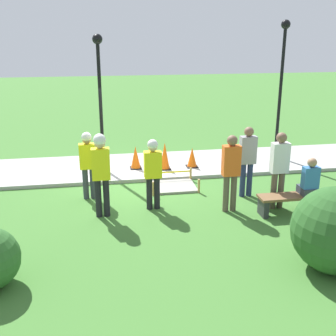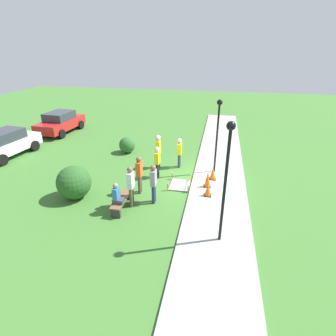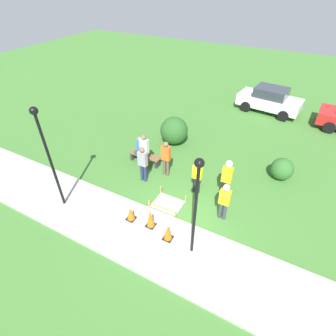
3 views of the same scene
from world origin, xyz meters
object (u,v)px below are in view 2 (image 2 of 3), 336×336
at_px(bystander_in_gray_shirt, 131,184).
at_px(lamppost_near, 218,126).
at_px(traffic_cone_far_patch, 208,179).
at_px(worker_assistant, 179,150).
at_px(lamppost_far, 227,169).
at_px(bystander_in_orange_shirt, 139,173).
at_px(parked_car_white, 6,143).
at_px(bystander_in_white_shirt, 153,182).
at_px(traffic_cone_sidewalk_edge, 213,173).
at_px(worker_supervisor, 157,160).
at_px(worker_trainee, 158,148).
at_px(park_bench, 122,201).
at_px(parked_car_red, 60,122).
at_px(traffic_cone_near_patch, 208,190).
at_px(person_seated_on_bench, 117,195).

bearing_deg(bystander_in_gray_shirt, lamppost_near, -40.20).
bearing_deg(traffic_cone_far_patch, worker_assistant, 38.15).
height_order(traffic_cone_far_patch, lamppost_far, lamppost_far).
distance_m(bystander_in_orange_shirt, parked_car_white, 9.86).
relative_size(bystander_in_orange_shirt, lamppost_near, 0.47).
xyz_separation_m(traffic_cone_far_patch, bystander_in_white_shirt, (-1.72, 2.23, 0.53)).
xyz_separation_m(traffic_cone_sidewalk_edge, bystander_in_gray_shirt, (-3.03, 3.31, 0.62)).
height_order(worker_supervisor, lamppost_near, lamppost_near).
bearing_deg(bystander_in_gray_shirt, worker_assistant, -17.38).
height_order(worker_trainee, lamppost_far, lamppost_far).
distance_m(worker_trainee, lamppost_far, 6.90).
bearing_deg(park_bench, worker_assistant, -20.60).
bearing_deg(lamppost_far, parked_car_red, 49.83).
distance_m(traffic_cone_sidewalk_edge, bystander_in_white_shirt, 3.60).
bearing_deg(parked_car_red, parked_car_white, 177.67).
bearing_deg(bystander_in_orange_shirt, lamppost_near, -49.82).
bearing_deg(traffic_cone_near_patch, worker_supervisor, 60.15).
xyz_separation_m(lamppost_near, parked_car_red, (5.14, 12.30, -1.79)).
distance_m(traffic_cone_sidewalk_edge, lamppost_near, 2.39).
xyz_separation_m(lamppost_far, parked_car_red, (10.72, 12.70, -2.01)).
xyz_separation_m(traffic_cone_far_patch, lamppost_near, (1.80, -0.27, 2.13)).
relative_size(person_seated_on_bench, lamppost_near, 0.23).
height_order(traffic_cone_near_patch, worker_assistant, worker_assistant).
xyz_separation_m(bystander_in_gray_shirt, parked_car_white, (3.95, 9.44, -0.22)).
height_order(worker_assistant, bystander_in_orange_shirt, bystander_in_orange_shirt).
bearing_deg(traffic_cone_near_patch, parked_car_red, 57.25).
relative_size(park_bench, person_seated_on_bench, 1.84).
relative_size(park_bench, worker_supervisor, 0.96).
xyz_separation_m(park_bench, bystander_in_gray_shirt, (0.24, -0.37, 0.74)).
distance_m(person_seated_on_bench, parked_car_white, 10.09).
bearing_deg(lamppost_near, person_seated_on_bench, 140.24).
height_order(person_seated_on_bench, parked_car_white, parked_car_white).
relative_size(bystander_in_orange_shirt, bystander_in_white_shirt, 1.01).
xyz_separation_m(worker_supervisor, worker_assistant, (1.49, -0.92, 0.01)).
distance_m(worker_assistant, lamppost_far, 6.70).
distance_m(traffic_cone_sidewalk_edge, worker_assistant, 2.43).
bearing_deg(person_seated_on_bench, parked_car_white, 63.44).
xyz_separation_m(traffic_cone_near_patch, parked_car_white, (2.61, 12.61, 0.44)).
height_order(lamppost_far, parked_car_white, lamppost_far).
height_order(worker_assistant, parked_car_red, worker_assistant).
bearing_deg(bystander_in_gray_shirt, bystander_in_orange_shirt, -1.04).
bearing_deg(worker_supervisor, person_seated_on_bench, 165.91).
relative_size(traffic_cone_sidewalk_edge, bystander_in_white_shirt, 0.38).
bearing_deg(worker_supervisor, traffic_cone_near_patch, -119.85).
xyz_separation_m(traffic_cone_sidewalk_edge, lamppost_near, (0.95, -0.05, 2.19)).
distance_m(park_bench, bystander_in_white_shirt, 1.58).
bearing_deg(worker_supervisor, traffic_cone_far_patch, -105.07).
bearing_deg(lamppost_near, traffic_cone_sidewalk_edge, 176.88).
relative_size(worker_assistant, lamppost_far, 0.40).
bearing_deg(parked_car_red, worker_trainee, -115.68).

